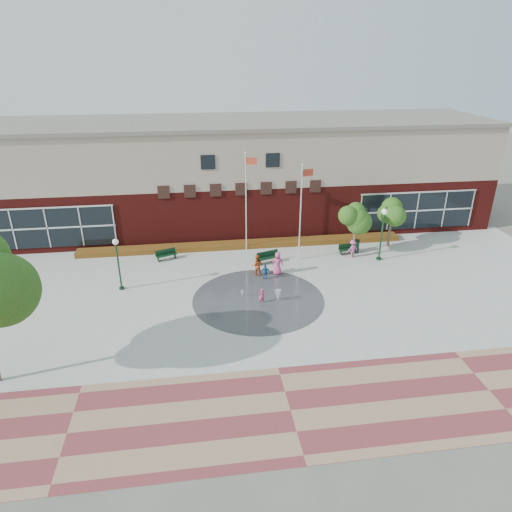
{
  "coord_description": "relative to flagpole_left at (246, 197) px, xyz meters",
  "views": [
    {
      "loc": [
        -3.68,
        -22.19,
        14.57
      ],
      "look_at": [
        0.0,
        4.0,
        2.6
      ],
      "focal_mm": 32.0,
      "sensor_mm": 36.0,
      "label": 1
    }
  ],
  "objects": [
    {
      "name": "lamp_right",
      "position": [
        9.7,
        -3.29,
        -1.83
      ],
      "size": [
        0.43,
        0.43,
        4.08
      ],
      "color": "#12331C",
      "rests_on": "ground"
    },
    {
      "name": "child_splash",
      "position": [
        -0.1,
        -8.47,
        -3.85
      ],
      "size": [
        0.4,
        0.28,
        1.02
      ],
      "primitive_type": "imported",
      "rotation": [
        0.0,
        0.0,
        3.24
      ],
      "color": "#CA3D6E",
      "rests_on": "ground"
    },
    {
      "name": "water_jet_a",
      "position": [
        0.94,
        -8.44,
        -4.36
      ],
      "size": [
        0.4,
        0.4,
        0.78
      ],
      "primitive_type": "cone",
      "rotation": [
        3.14,
        0.0,
        0.0
      ],
      "color": "white",
      "rests_on": "ground"
    },
    {
      "name": "water_jet_b",
      "position": [
        -1.25,
        -7.64,
        -4.36
      ],
      "size": [
        0.21,
        0.21,
        0.46
      ],
      "primitive_type": "cone",
      "rotation": [
        3.14,
        0.0,
        0.0
      ],
      "color": "white",
      "rests_on": "ground"
    },
    {
      "name": "plaza_concrete",
      "position": [
        -0.25,
        -6.99,
        -4.36
      ],
      "size": [
        46.0,
        18.0,
        0.01
      ],
      "primitive_type": "cube",
      "color": "#A8A8A0",
      "rests_on": "ground"
    },
    {
      "name": "bench_right",
      "position": [
        7.79,
        -1.88,
        -4.1
      ],
      "size": [
        1.65,
        0.65,
        0.81
      ],
      "rotation": [
        0.0,
        0.0,
        0.13
      ],
      "color": "#12331C",
      "rests_on": "ground"
    },
    {
      "name": "splash_pad",
      "position": [
        -0.25,
        -7.99,
        -4.36
      ],
      "size": [
        8.4,
        8.4,
        0.01
      ],
      "primitive_type": "cylinder",
      "color": "#383A3D",
      "rests_on": "ground"
    },
    {
      "name": "bench_left",
      "position": [
        -6.29,
        -1.01,
        -4.1
      ],
      "size": [
        1.64,
        1.0,
        0.8
      ],
      "rotation": [
        0.0,
        0.0,
        0.38
      ],
      "color": "#12331C",
      "rests_on": "ground"
    },
    {
      "name": "flagpole_left",
      "position": [
        0.0,
        0.0,
        0.0
      ],
      "size": [
        0.87,
        0.37,
        7.83
      ],
      "rotation": [
        0.0,
        0.0,
        -0.35
      ],
      "color": "white",
      "rests_on": "ground"
    },
    {
      "name": "paver_band",
      "position": [
        -0.25,
        -17.99,
        -4.36
      ],
      "size": [
        46.0,
        6.0,
        0.01
      ],
      "primitive_type": "cube",
      "color": "brown",
      "rests_on": "ground"
    },
    {
      "name": "tree_mid",
      "position": [
        7.9,
        -2.51,
        -1.26
      ],
      "size": [
        2.52,
        2.52,
        4.25
      ],
      "color": "#4A3C2E",
      "rests_on": "ground"
    },
    {
      "name": "flagpole_right",
      "position": [
        3.72,
        -2.37,
        -0.24
      ],
      "size": [
        0.9,
        0.2,
        7.37
      ],
      "rotation": [
        0.0,
        0.0,
        0.14
      ],
      "color": "white",
      "rests_on": "ground"
    },
    {
      "name": "bench_mid",
      "position": [
        1.29,
        -2.65,
        -4.07
      ],
      "size": [
        1.83,
        1.02,
        0.89
      ],
      "rotation": [
        0.0,
        0.0,
        0.32
      ],
      "color": "#12331C",
      "rests_on": "ground"
    },
    {
      "name": "person_bench",
      "position": [
        7.82,
        -2.57,
        -3.64
      ],
      "size": [
        1.04,
        0.79,
        1.43
      ],
      "primitive_type": "imported",
      "rotation": [
        0.0,
        0.0,
        3.45
      ],
      "color": "#C1528B",
      "rests_on": "ground"
    },
    {
      "name": "adult_pink",
      "position": [
        1.63,
        -4.63,
        -3.51
      ],
      "size": [
        0.96,
        0.78,
        1.71
      ],
      "primitive_type": "imported",
      "rotation": [
        0.0,
        0.0,
        2.81
      ],
      "color": "#CA4279",
      "rests_on": "ground"
    },
    {
      "name": "ground",
      "position": [
        -0.25,
        -10.99,
        -4.36
      ],
      "size": [
        120.0,
        120.0,
        0.0
      ],
      "primitive_type": "plane",
      "color": "#666056",
      "rests_on": "ground"
    },
    {
      "name": "trash_can",
      "position": [
        8.38,
        -1.68,
        -3.84
      ],
      "size": [
        0.62,
        0.62,
        1.02
      ],
      "color": "#12331C",
      "rests_on": "ground"
    },
    {
      "name": "child_blue",
      "position": [
        0.64,
        -5.31,
        -3.79
      ],
      "size": [
        0.71,
        0.4,
        1.14
      ],
      "primitive_type": "imported",
      "rotation": [
        0.0,
        0.0,
        2.95
      ],
      "color": "#1F58A2",
      "rests_on": "ground"
    },
    {
      "name": "lamp_left",
      "position": [
        -9.08,
        -5.37,
        -2.11
      ],
      "size": [
        0.38,
        0.38,
        3.62
      ],
      "color": "#12331C",
      "rests_on": "ground"
    },
    {
      "name": "tree_small_right",
      "position": [
        11.42,
        -0.91,
        -1.5
      ],
      "size": [
        2.29,
        2.29,
        3.92
      ],
      "color": "#4A3C2E",
      "rests_on": "ground"
    },
    {
      "name": "library_building",
      "position": [
        -0.25,
        6.49,
        0.28
      ],
      "size": [
        44.4,
        10.4,
        9.2
      ],
      "color": "#59120F",
      "rests_on": "ground"
    },
    {
      "name": "adult_red",
      "position": [
        0.15,
        -4.58,
        -3.57
      ],
      "size": [
        0.79,
        0.63,
        1.57
      ],
      "primitive_type": "imported",
      "rotation": [
        0.0,
        0.0,
        3.1
      ],
      "color": "#B64A1C",
      "rests_on": "ground"
    },
    {
      "name": "flower_bed",
      "position": [
        -0.25,
        0.61,
        -4.36
      ],
      "size": [
        26.0,
        1.2,
        0.4
      ],
      "primitive_type": "cube",
      "color": "#A4190A",
      "rests_on": "ground"
    }
  ]
}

